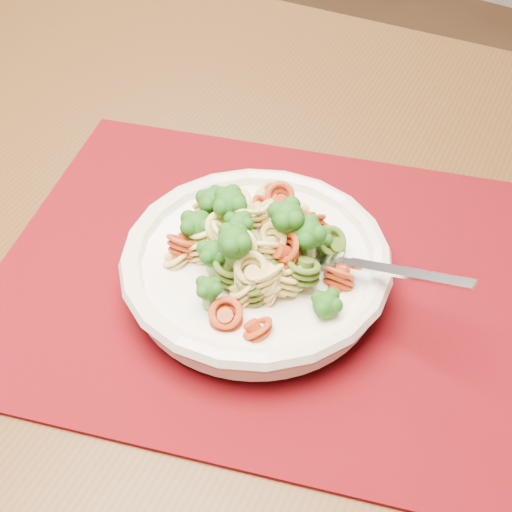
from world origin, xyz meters
The scene contains 5 objects.
dining_table centered at (0.30, -0.07, 0.62)m, with size 1.41×0.99×0.72m.
placemat centered at (0.27, -0.16, 0.72)m, with size 0.50×0.39×0.00m, color #620411.
pasta_bowl centered at (0.26, -0.18, 0.75)m, with size 0.24×0.24×0.05m.
pasta_broccoli_heap centered at (0.26, -0.18, 0.77)m, with size 0.20×0.20×0.06m, color #D4BD68, non-canonical shape.
fork centered at (0.32, -0.15, 0.77)m, with size 0.19×0.02×0.01m, color silver, non-canonical shape.
Camera 1 is at (0.49, -0.54, 1.20)m, focal length 50.00 mm.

